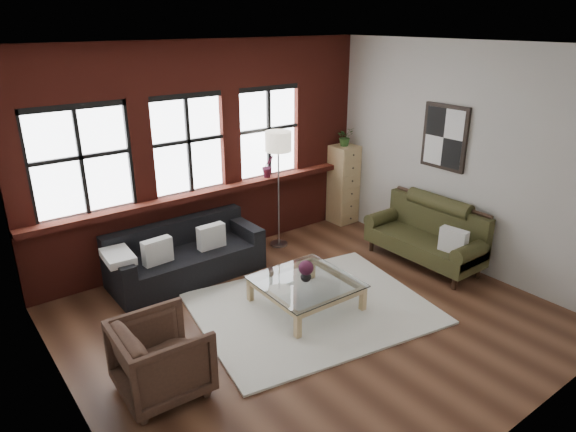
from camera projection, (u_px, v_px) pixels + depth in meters
floor at (311, 319)px, 6.33m from camera, size 5.50×5.50×0.00m
ceiling at (316, 46)px, 5.17m from camera, size 5.50×5.50×0.00m
wall_back at (205, 152)px, 7.60m from camera, size 5.50×0.00×5.50m
wall_front at (524, 281)px, 3.89m from camera, size 5.50×0.00×5.50m
wall_left at (55, 262)px, 4.20m from camera, size 0.00×5.00×5.00m
wall_right at (462, 158)px, 7.30m from camera, size 0.00×5.00×5.00m
brick_backwall at (207, 153)px, 7.56m from camera, size 5.50×0.12×3.20m
sill_ledge at (212, 191)px, 7.69m from camera, size 5.50×0.30×0.08m
window_left at (81, 163)px, 6.50m from camera, size 1.38×0.10×1.50m
window_mid at (188, 146)px, 7.34m from camera, size 1.38×0.10×1.50m
window_right at (268, 133)px, 8.13m from camera, size 1.38×0.10×1.50m
wall_poster at (445, 137)px, 7.41m from camera, size 0.05×0.74×0.94m
shag_rug at (312, 308)px, 6.52m from camera, size 3.16×2.67×0.03m
dark_sofa at (186, 253)px, 7.20m from camera, size 2.13×0.86×0.77m
pillow_a at (157, 251)px, 6.80m from camera, size 0.41×0.17×0.34m
pillow_b at (211, 236)px, 7.25m from camera, size 0.40×0.14×0.34m
vintage_settee at (424, 234)px, 7.57m from camera, size 0.81×1.81×0.97m
pillow_settee at (453, 241)px, 7.07m from camera, size 0.19×0.40×0.34m
armchair at (162, 358)px, 4.98m from camera, size 0.88×0.85×0.77m
coffee_table at (306, 294)px, 6.52m from camera, size 1.17×1.17×0.38m
vase at (306, 276)px, 6.43m from camera, size 0.18×0.18×0.15m
flowers at (306, 268)px, 6.39m from camera, size 0.19×0.19×0.19m
drawer_chest at (343, 184)px, 9.12m from camera, size 0.43×0.43×1.40m
potted_plant_top at (345, 137)px, 8.81m from camera, size 0.32×0.29×0.32m
floor_lamp at (279, 186)px, 8.02m from camera, size 0.40×0.40×2.02m
sill_plant at (268, 166)px, 8.16m from camera, size 0.20×0.17×0.36m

